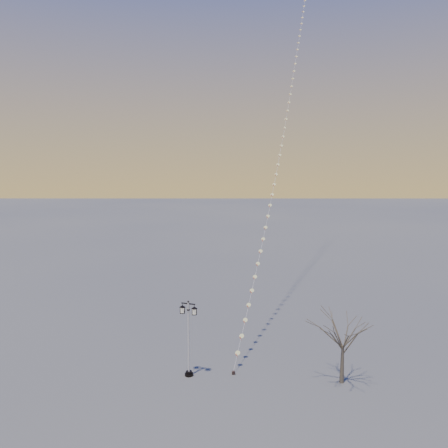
{
  "coord_description": "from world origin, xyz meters",
  "views": [
    {
      "loc": [
        1.59,
        -26.22,
        13.02
      ],
      "look_at": [
        1.51,
        6.61,
        8.72
      ],
      "focal_mm": 36.31,
      "sensor_mm": 36.0,
      "label": 1
    }
  ],
  "objects": [
    {
      "name": "kite_train",
      "position": [
        7.64,
        21.81,
        18.41
      ],
      "size": [
        11.64,
        42.92,
        37.0
      ],
      "rotation": [
        0.0,
        0.0,
        0.06
      ],
      "color": "black",
      "rests_on": "ground"
    },
    {
      "name": "bare_tree",
      "position": [
        8.61,
        -0.42,
        2.96
      ],
      "size": [
        2.57,
        2.57,
        4.26
      ],
      "rotation": [
        0.0,
        0.0,
        0.43
      ],
      "color": "brown",
      "rests_on": "ground"
    },
    {
      "name": "ground",
      "position": [
        0.0,
        0.0,
        0.0
      ],
      "size": [
        300.0,
        300.0,
        0.0
      ],
      "primitive_type": "plane",
      "color": "#575A58",
      "rests_on": "ground"
    },
    {
      "name": "street_lamp",
      "position": [
        -0.66,
        0.46,
        2.66
      ],
      "size": [
        1.17,
        0.69,
        4.8
      ],
      "rotation": [
        0.0,
        0.0,
        -0.35
      ],
      "color": "black",
      "rests_on": "ground"
    }
  ]
}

